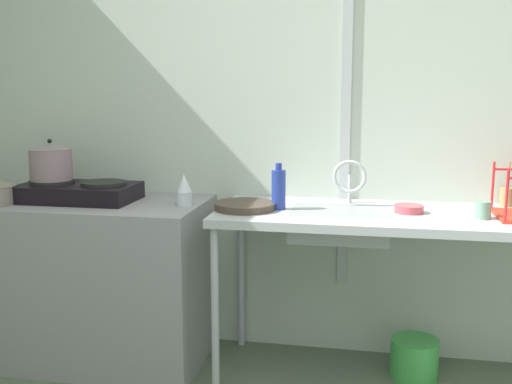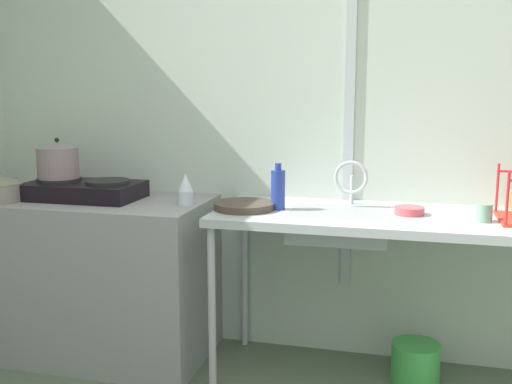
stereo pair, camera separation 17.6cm
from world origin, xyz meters
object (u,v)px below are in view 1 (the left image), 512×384
Objects in this scene: faucet at (350,178)px; bottle_by_sink at (279,189)px; cup_by_rack at (483,210)px; bucket_on_floor at (414,358)px; utensil_jar at (507,196)px; pot_on_left_burner at (51,162)px; percolator at (184,190)px; frying_pan at (245,206)px; small_bowl_on_drainboard at (409,209)px; sink_basin at (340,224)px; stove at (78,191)px.

bottle_by_sink is (-0.33, -0.16, -0.04)m from faucet.
cup_by_rack reaches higher than bucket_on_floor.
faucet is at bearing -170.50° from utensil_jar.
pot_on_left_burner is 0.73m from percolator.
faucet is 1.04× the size of utensil_jar.
pot_on_left_burner is 0.74× the size of frying_pan.
pot_on_left_burner is 1.81m from small_bowl_on_drainboard.
percolator is at bearing -176.17° from bucket_on_floor.
percolator is at bearing 179.29° from bottle_by_sink.
cup_by_rack is at bearing -13.95° from small_bowl_on_drainboard.
utensil_jar reaches higher than sink_basin.
stove is 1.97m from cup_by_rack.
cup_by_rack is 0.83m from bucket_on_floor.
frying_pan is 1.26× the size of bucket_on_floor.
utensil_jar reaches higher than bucket_on_floor.
sink_basin is 5.81× the size of cup_by_rack.
bottle_by_sink is 0.96× the size of bucket_on_floor.
utensil_jar is at bearing 27.68° from small_bowl_on_drainboard.
frying_pan is at bearing -157.67° from faucet.
frying_pan is 1.31× the size of bottle_by_sink.
pot_on_left_burner is 0.94× the size of bucket_on_floor.
bucket_on_floor is at bearing -154.17° from utensil_jar.
faucet is at bearing 76.01° from sink_basin.
pot_on_left_burner is 1.52m from faucet.
pot_on_left_burner is at bearing -173.37° from utensil_jar.
bottle_by_sink is at bearing -176.94° from sink_basin.
small_bowl_on_drainboard is 0.62× the size of utensil_jar.
utensil_jar is (1.56, 0.28, -0.03)m from percolator.
stove is 2.15m from utensil_jar.
faucet is 0.63m from cup_by_rack.
bucket_on_floor is (0.38, 0.07, -0.68)m from sink_basin.
percolator is 1.08m from small_bowl_on_drainboard.
cup_by_rack is (0.63, -0.06, 0.10)m from sink_basin.
faucet is 0.98× the size of bucket_on_floor.
faucet reaches higher than percolator.
faucet is at bearing 25.80° from bottle_by_sink.
pot_on_left_burner is (-0.14, 0.00, 0.15)m from stove.
cup_by_rack is 0.37m from utensil_jar.
small_bowl_on_drainboard is (1.08, 0.03, -0.06)m from percolator.
percolator is (0.58, -0.02, 0.03)m from stove.
frying_pan is 3.71× the size of cup_by_rack.
sink_basin is at bearing 3.06° from bottle_by_sink.
cup_by_rack is (1.39, -0.05, -0.04)m from percolator.
pot_on_left_burner reaches higher than frying_pan.
pot_on_left_burner is 1.05m from frying_pan.
cup_by_rack is 0.58× the size of small_bowl_on_drainboard.
bucket_on_floor is at bearing 2.03° from stove.
small_bowl_on_drainboard is at bearing 0.38° from pot_on_left_burner.
utensil_jar is (1.25, 0.33, 0.03)m from frying_pan.
pot_on_left_burner is 1.19m from bottle_by_sink.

